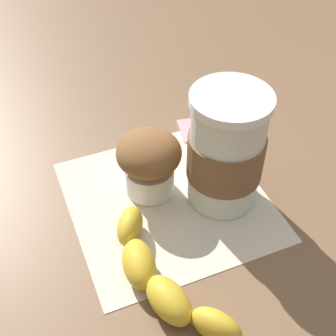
{
  "coord_description": "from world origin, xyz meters",
  "views": [
    {
      "loc": [
        0.18,
        0.34,
        0.43
      ],
      "look_at": [
        0.0,
        0.0,
        0.06
      ],
      "focal_mm": 50.0,
      "sensor_mm": 36.0,
      "label": 1
    }
  ],
  "objects_px": {
    "sugar_packet": "(191,129)",
    "muffin": "(149,161)",
    "coffee_cup": "(226,151)",
    "banana": "(160,277)"
  },
  "relations": [
    {
      "from": "sugar_packet",
      "to": "muffin",
      "type": "bearing_deg",
      "value": 36.98
    },
    {
      "from": "coffee_cup",
      "to": "muffin",
      "type": "distance_m",
      "value": 0.09
    },
    {
      "from": "coffee_cup",
      "to": "banana",
      "type": "height_order",
      "value": "coffee_cup"
    },
    {
      "from": "sugar_packet",
      "to": "banana",
      "type": "bearing_deg",
      "value": 53.44
    },
    {
      "from": "coffee_cup",
      "to": "muffin",
      "type": "height_order",
      "value": "coffee_cup"
    },
    {
      "from": "sugar_packet",
      "to": "coffee_cup",
      "type": "bearing_deg",
      "value": 77.15
    },
    {
      "from": "coffee_cup",
      "to": "sugar_packet",
      "type": "xyz_separation_m",
      "value": [
        -0.03,
        -0.13,
        -0.07
      ]
    },
    {
      "from": "coffee_cup",
      "to": "sugar_packet",
      "type": "relative_size",
      "value": 2.97
    },
    {
      "from": "muffin",
      "to": "sugar_packet",
      "type": "bearing_deg",
      "value": -143.02
    },
    {
      "from": "muffin",
      "to": "sugar_packet",
      "type": "distance_m",
      "value": 0.14
    }
  ]
}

